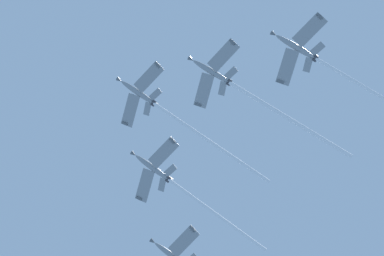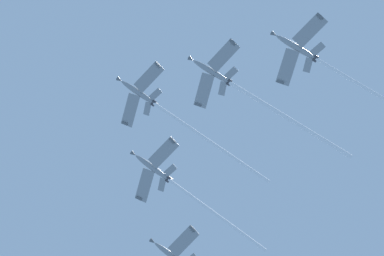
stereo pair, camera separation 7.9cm
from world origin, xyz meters
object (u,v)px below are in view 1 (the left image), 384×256
object	(u,v)px
jet_right_wing	(173,182)
jet_left_outer	(323,63)
jet_left_wing	(247,93)
jet_lead	(165,111)

from	to	relation	value
jet_right_wing	jet_left_outer	distance (m)	50.33
jet_left_outer	jet_left_wing	bearing A→B (deg)	139.75
jet_lead	jet_left_outer	bearing A→B (deg)	-35.01
jet_left_wing	jet_lead	bearing A→B (deg)	149.66
jet_right_wing	jet_left_wing	bearing A→B (deg)	-66.13
jet_lead	jet_right_wing	distance (m)	19.27
jet_lead	jet_left_wing	world-z (taller)	jet_lead
jet_left_wing	jet_left_outer	world-z (taller)	jet_left_wing
jet_lead	jet_right_wing	bearing A→B (deg)	68.94
jet_lead	jet_right_wing	size ratio (longest dim) A/B	1.14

